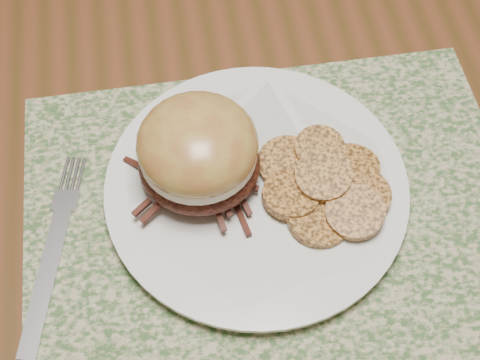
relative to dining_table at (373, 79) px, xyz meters
name	(u,v)px	position (x,y,z in m)	size (l,w,h in m)	color
ground	(318,291)	(0.00, 0.00, -0.67)	(3.50, 3.50, 0.00)	brown
dining_table	(373,79)	(0.00, 0.00, 0.00)	(1.50, 0.90, 0.75)	brown
placemat	(273,212)	(-0.16, -0.20, 0.08)	(0.45, 0.33, 0.00)	#3C5D30
dinner_plate	(256,188)	(-0.17, -0.18, 0.09)	(0.26, 0.26, 0.02)	white
pork_sandwich	(198,152)	(-0.22, -0.17, 0.14)	(0.13, 0.13, 0.08)	black
roasted_potatoes	(325,185)	(-0.11, -0.20, 0.11)	(0.13, 0.14, 0.03)	#BB7D37
fork	(54,249)	(-0.36, -0.21, 0.09)	(0.06, 0.19, 0.00)	#B4B3BB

